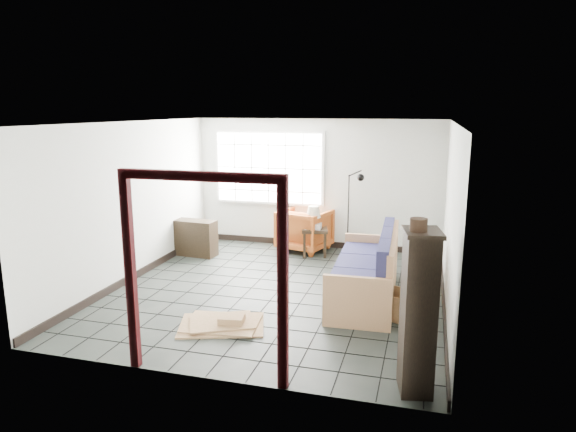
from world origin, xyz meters
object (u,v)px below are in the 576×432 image
(armchair, at_px, (305,228))
(futon_sofa, at_px, (370,274))
(side_table, at_px, (315,233))
(tall_shelf, at_px, (418,311))

(armchair, bearing_deg, futon_sofa, 139.88)
(armchair, xyz_separation_m, side_table, (0.27, -0.31, -0.02))
(futon_sofa, xyz_separation_m, tall_shelf, (0.74, -2.45, 0.47))
(futon_sofa, relative_size, tall_shelf, 1.42)
(futon_sofa, relative_size, side_table, 4.00)
(side_table, bearing_deg, armchair, 131.16)
(futon_sofa, distance_m, tall_shelf, 2.61)
(armchair, bearing_deg, tall_shelf, 131.88)
(armchair, xyz_separation_m, tall_shelf, (2.31, -4.80, 0.39))
(futon_sofa, bearing_deg, armchair, 121.65)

